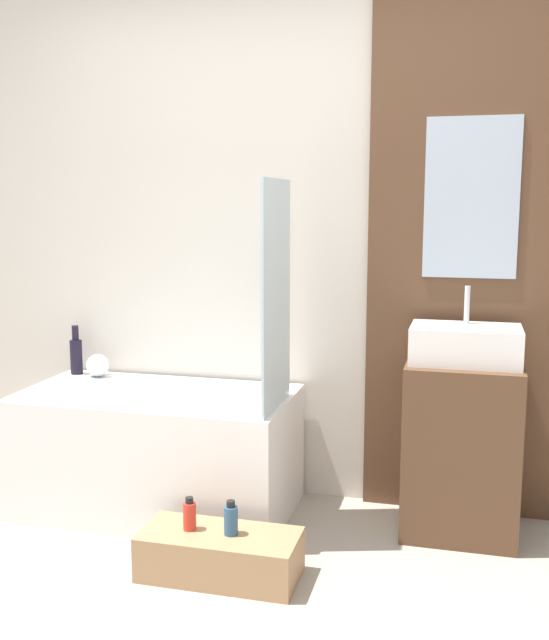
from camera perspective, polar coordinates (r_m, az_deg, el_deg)
wall_tiled_back at (r=3.66m, az=1.89°, el=6.39°), size 4.20×0.06×2.60m
wall_wood_accent at (r=3.52m, az=14.66°, el=6.14°), size 0.92×0.04×2.60m
bathtub at (r=3.67m, az=-8.90°, el=-9.80°), size 1.28×0.68×0.57m
glass_shower_screen at (r=3.21m, az=0.14°, el=1.89°), size 0.01×0.45×0.99m
wooden_step_bench at (r=3.10m, az=-4.18°, el=-17.39°), size 0.63×0.29×0.18m
vanity_cabinet at (r=3.46m, az=14.03°, el=-9.45°), size 0.49×0.42×0.77m
sink at (r=3.35m, az=14.34°, el=-1.81°), size 0.47×0.30×0.33m
vase_tall_dark at (r=4.04m, az=-14.88°, el=-2.54°), size 0.06×0.06×0.26m
vase_round_light at (r=3.96m, az=-13.32°, el=-3.38°), size 0.12×0.12×0.12m
bottle_soap_primary at (r=3.08m, az=-6.49°, el=-14.56°), size 0.05×0.05×0.13m
bottle_soap_secondary at (r=3.02m, az=-3.34°, el=-14.93°), size 0.06×0.06×0.14m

